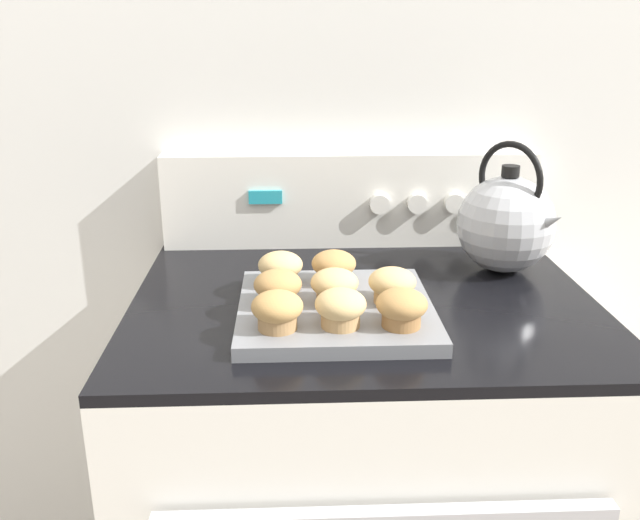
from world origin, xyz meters
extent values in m
cube|color=silver|center=(0.00, 0.67, 1.20)|extent=(8.00, 0.05, 2.40)
cube|color=#B2B2B7|center=(0.00, 0.00, 0.75)|extent=(0.62, 0.02, 0.02)
cube|color=black|center=(0.00, 0.33, 0.92)|extent=(0.78, 0.63, 0.02)
cube|color=white|center=(0.00, 0.62, 1.03)|extent=(0.76, 0.05, 0.19)
cube|color=teal|center=(-0.17, 0.59, 1.04)|extent=(0.07, 0.01, 0.03)
cylinder|color=white|center=(0.06, 0.58, 1.03)|extent=(0.04, 0.02, 0.04)
cylinder|color=white|center=(0.13, 0.58, 1.03)|extent=(0.04, 0.02, 0.04)
cylinder|color=white|center=(0.21, 0.58, 1.03)|extent=(0.04, 0.02, 0.04)
cylinder|color=white|center=(0.29, 0.58, 1.03)|extent=(0.04, 0.02, 0.04)
cube|color=slate|center=(-0.05, 0.25, 0.94)|extent=(0.30, 0.30, 0.02)
cylinder|color=#A37A4C|center=(-0.14, 0.16, 0.97)|extent=(0.06, 0.06, 0.03)
ellipsoid|color=tan|center=(-0.14, 0.16, 0.99)|extent=(0.07, 0.07, 0.04)
cylinder|color=tan|center=(-0.05, 0.17, 0.97)|extent=(0.06, 0.06, 0.03)
ellipsoid|color=tan|center=(-0.05, 0.17, 0.99)|extent=(0.07, 0.07, 0.04)
cylinder|color=olive|center=(0.04, 0.16, 0.97)|extent=(0.06, 0.06, 0.03)
ellipsoid|color=#B2844C|center=(0.04, 0.16, 0.99)|extent=(0.07, 0.07, 0.04)
cylinder|color=#A37A4C|center=(-0.14, 0.25, 0.97)|extent=(0.06, 0.06, 0.03)
ellipsoid|color=#B2844C|center=(-0.14, 0.25, 0.99)|extent=(0.07, 0.07, 0.04)
cylinder|color=tan|center=(-0.05, 0.25, 0.97)|extent=(0.06, 0.06, 0.03)
ellipsoid|color=tan|center=(-0.05, 0.25, 0.99)|extent=(0.07, 0.07, 0.04)
cylinder|color=tan|center=(0.04, 0.25, 0.97)|extent=(0.06, 0.06, 0.03)
ellipsoid|color=tan|center=(0.04, 0.25, 0.99)|extent=(0.07, 0.07, 0.04)
cylinder|color=olive|center=(-0.14, 0.34, 0.97)|extent=(0.06, 0.06, 0.03)
ellipsoid|color=tan|center=(-0.14, 0.34, 0.99)|extent=(0.07, 0.07, 0.04)
cylinder|color=tan|center=(-0.05, 0.34, 0.97)|extent=(0.06, 0.06, 0.03)
ellipsoid|color=#B2844C|center=(-0.05, 0.34, 0.99)|extent=(0.07, 0.07, 0.04)
sphere|color=#ADAFB5|center=(0.27, 0.45, 1.02)|extent=(0.18, 0.18, 0.18)
cylinder|color=black|center=(0.27, 0.45, 1.12)|extent=(0.03, 0.03, 0.02)
cone|color=#ADAFB5|center=(0.32, 0.38, 1.04)|extent=(0.08, 0.09, 0.07)
torus|color=black|center=(0.27, 0.45, 1.10)|extent=(0.09, 0.12, 0.14)
camera|label=1|loc=(-0.12, -0.73, 1.37)|focal=38.00mm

